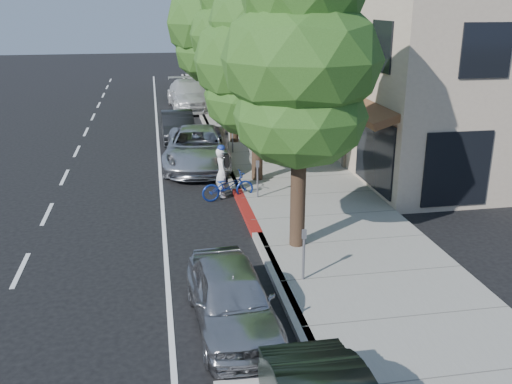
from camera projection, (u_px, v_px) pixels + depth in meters
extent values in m
plane|color=black|center=(251.00, 224.00, 17.13)|extent=(120.00, 120.00, 0.00)
cube|color=gray|center=(272.00, 152.00, 24.96)|extent=(4.60, 56.00, 0.15)
cube|color=#9E998E|center=(220.00, 155.00, 24.57)|extent=(0.30, 56.00, 0.15)
cube|color=maroon|center=(246.00, 211.00, 18.04)|extent=(0.32, 4.00, 0.15)
cube|color=#C5B097|center=(357.00, 51.00, 34.41)|extent=(10.00, 36.00, 7.00)
cylinder|color=black|center=(298.00, 200.00, 14.96)|extent=(0.40, 0.40, 2.85)
ellipsoid|color=#224414|center=(300.00, 115.00, 14.25)|extent=(3.41, 3.41, 2.73)
ellipsoid|color=#224414|center=(301.00, 59.00, 13.80)|extent=(4.01, 4.01, 3.21)
cylinder|color=black|center=(257.00, 150.00, 20.61)|extent=(0.40, 0.40, 2.51)
ellipsoid|color=#224414|center=(257.00, 95.00, 19.98)|extent=(3.82, 3.82, 3.06)
ellipsoid|color=#224414|center=(257.00, 60.00, 19.59)|extent=(4.50, 4.50, 3.60)
ellipsoid|color=#224414|center=(257.00, 21.00, 19.18)|extent=(3.37, 3.37, 2.70)
cylinder|color=black|center=(234.00, 115.00, 26.16)|extent=(0.40, 0.40, 2.81)
ellipsoid|color=#224414|center=(233.00, 66.00, 25.46)|extent=(3.32, 3.32, 2.66)
ellipsoid|color=#224414|center=(233.00, 34.00, 25.02)|extent=(3.91, 3.91, 3.12)
ellipsoid|color=#224414|center=(232.00, 0.00, 24.56)|extent=(2.93, 2.93, 2.34)
cylinder|color=black|center=(219.00, 93.00, 31.73)|extent=(0.40, 0.40, 2.96)
ellipsoid|color=#224414|center=(218.00, 50.00, 30.99)|extent=(4.76, 4.76, 3.81)
ellipsoid|color=#224414|center=(217.00, 23.00, 30.53)|extent=(5.60, 5.60, 4.48)
cylinder|color=black|center=(208.00, 81.00, 37.36)|extent=(0.40, 0.40, 2.75)
ellipsoid|color=#224414|center=(207.00, 47.00, 36.67)|extent=(4.24, 4.24, 3.39)
ellipsoid|color=#224414|center=(207.00, 25.00, 36.24)|extent=(4.98, 4.98, 3.99)
ellipsoid|color=#224414|center=(206.00, 2.00, 35.79)|extent=(3.74, 3.74, 2.99)
cylinder|color=black|center=(201.00, 72.00, 43.00)|extent=(0.40, 0.40, 2.49)
ellipsoid|color=#224414|center=(200.00, 45.00, 42.37)|extent=(3.62, 3.62, 2.90)
ellipsoid|color=#224414|center=(199.00, 28.00, 41.99)|extent=(4.26, 4.26, 3.41)
ellipsoid|color=#224414|center=(199.00, 10.00, 41.58)|extent=(3.20, 3.20, 2.56)
imported|color=white|center=(222.00, 173.00, 19.33)|extent=(0.43, 0.63, 1.69)
imported|color=navy|center=(228.00, 186.00, 19.12)|extent=(1.89, 0.96, 0.95)
imported|color=silver|center=(198.00, 148.00, 22.85)|extent=(3.14, 5.83, 1.55)
imported|color=black|center=(178.00, 127.00, 27.04)|extent=(1.53, 4.22, 1.38)
imported|color=silver|center=(190.00, 95.00, 35.12)|extent=(2.77, 6.04, 1.71)
imported|color=black|center=(187.00, 91.00, 37.47)|extent=(2.09, 4.34, 1.43)
imported|color=#A9A9AE|center=(232.00, 298.00, 11.57)|extent=(1.79, 4.00, 1.34)
imported|color=black|center=(286.00, 113.00, 28.07)|extent=(1.19, 1.13, 1.94)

